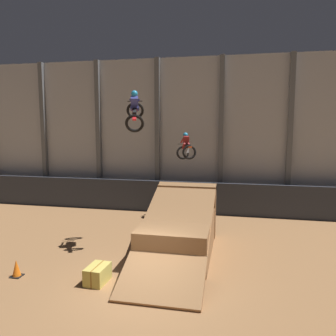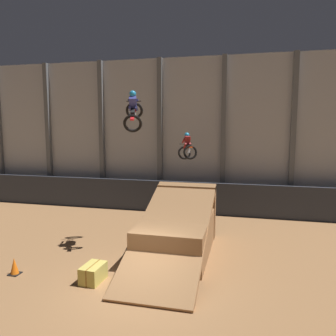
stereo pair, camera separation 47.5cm
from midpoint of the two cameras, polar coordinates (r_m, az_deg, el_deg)
name	(u,v)px [view 1 (the left image)]	position (r m, az deg, el deg)	size (l,w,h in m)	color
ground_plane	(143,288)	(10.99, -5.71, -20.06)	(60.00, 60.00, 0.00)	#996B42
arena_back_wall	(189,135)	(19.68, 2.98, 5.81)	(32.00, 0.40, 9.03)	#ADB2B7
lower_barrier	(186,198)	(19.01, 2.39, -5.16)	(31.36, 0.20, 1.84)	#2D333D
dirt_ramp	(180,230)	(13.49, 1.05, -10.81)	(2.64, 6.53, 2.54)	olive
rider_bike_left_air	(135,111)	(13.30, -6.84, 9.76)	(1.16, 1.90, 1.67)	black
rider_bike_right_air	(186,148)	(17.43, 2.36, 3.45)	(1.28, 1.77, 1.51)	black
traffic_cone_near_ramp	(16,268)	(12.70, -25.91, -15.47)	(0.36, 0.36, 0.58)	black
hay_bale_trackside	(98,274)	(11.42, -13.39, -17.56)	(0.65, 0.93, 0.57)	#CCB751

